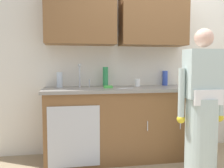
{
  "coord_description": "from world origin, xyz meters",
  "views": [
    {
      "loc": [
        -1.18,
        -2.33,
        1.23
      ],
      "look_at": [
        -0.68,
        0.55,
        1.0
      ],
      "focal_mm": 38.13,
      "sensor_mm": 36.0,
      "label": 1
    }
  ],
  "objects_px": {
    "bottle_dish_liquid": "(105,77)",
    "bottle_water_tall": "(165,78)",
    "sponge": "(108,87)",
    "sink": "(83,89)",
    "bottle_cleaner_spray": "(60,80)",
    "cup_by_sink": "(137,83)",
    "knife_on_counter": "(126,88)",
    "person_at_sink": "(202,115)"
  },
  "relations": [
    {
      "from": "bottle_dish_liquid",
      "to": "bottle_water_tall",
      "type": "bearing_deg",
      "value": 2.68
    },
    {
      "from": "sponge",
      "to": "sink",
      "type": "bearing_deg",
      "value": 172.72
    },
    {
      "from": "bottle_cleaner_spray",
      "to": "cup_by_sink",
      "type": "bearing_deg",
      "value": -1.95
    },
    {
      "from": "sink",
      "to": "knife_on_counter",
      "type": "height_order",
      "value": "sink"
    },
    {
      "from": "bottle_dish_liquid",
      "to": "knife_on_counter",
      "type": "xyz_separation_m",
      "value": [
        0.21,
        -0.32,
        -0.13
      ]
    },
    {
      "from": "person_at_sink",
      "to": "bottle_water_tall",
      "type": "xyz_separation_m",
      "value": [
        -0.05,
        0.92,
        0.35
      ]
    },
    {
      "from": "sink",
      "to": "cup_by_sink",
      "type": "relative_size",
      "value": 4.87
    },
    {
      "from": "bottle_water_tall",
      "to": "bottle_cleaner_spray",
      "type": "distance_m",
      "value": 1.49
    },
    {
      "from": "bottle_water_tall",
      "to": "sponge",
      "type": "bearing_deg",
      "value": -163.57
    },
    {
      "from": "sink",
      "to": "bottle_water_tall",
      "type": "relative_size",
      "value": 2.37
    },
    {
      "from": "bottle_dish_liquid",
      "to": "cup_by_sink",
      "type": "height_order",
      "value": "bottle_dish_liquid"
    },
    {
      "from": "knife_on_counter",
      "to": "cup_by_sink",
      "type": "bearing_deg",
      "value": -158.14
    },
    {
      "from": "sink",
      "to": "sponge",
      "type": "height_order",
      "value": "sink"
    },
    {
      "from": "sink",
      "to": "bottle_dish_liquid",
      "type": "distance_m",
      "value": 0.39
    },
    {
      "from": "sink",
      "to": "sponge",
      "type": "bearing_deg",
      "value": -7.28
    },
    {
      "from": "bottle_cleaner_spray",
      "to": "cup_by_sink",
      "type": "distance_m",
      "value": 1.05
    },
    {
      "from": "bottle_cleaner_spray",
      "to": "sponge",
      "type": "bearing_deg",
      "value": -17.23
    },
    {
      "from": "person_at_sink",
      "to": "bottle_cleaner_spray",
      "type": "relative_size",
      "value": 8.04
    },
    {
      "from": "bottle_water_tall",
      "to": "cup_by_sink",
      "type": "distance_m",
      "value": 0.46
    },
    {
      "from": "bottle_cleaner_spray",
      "to": "knife_on_counter",
      "type": "xyz_separation_m",
      "value": [
        0.83,
        -0.29,
        -0.1
      ]
    },
    {
      "from": "bottle_dish_liquid",
      "to": "sponge",
      "type": "distance_m",
      "value": 0.25
    },
    {
      "from": "bottle_cleaner_spray",
      "to": "knife_on_counter",
      "type": "height_order",
      "value": "bottle_cleaner_spray"
    },
    {
      "from": "bottle_dish_liquid",
      "to": "sponge",
      "type": "relative_size",
      "value": 2.44
    },
    {
      "from": "bottle_cleaner_spray",
      "to": "knife_on_counter",
      "type": "distance_m",
      "value": 0.88
    },
    {
      "from": "sponge",
      "to": "cup_by_sink",
      "type": "bearing_deg",
      "value": 19.77
    },
    {
      "from": "bottle_cleaner_spray",
      "to": "bottle_dish_liquid",
      "type": "relative_size",
      "value": 0.75
    },
    {
      "from": "bottle_water_tall",
      "to": "person_at_sink",
      "type": "bearing_deg",
      "value": -86.86
    },
    {
      "from": "person_at_sink",
      "to": "sink",
      "type": "bearing_deg",
      "value": 150.65
    },
    {
      "from": "person_at_sink",
      "to": "cup_by_sink",
      "type": "bearing_deg",
      "value": 121.18
    },
    {
      "from": "cup_by_sink",
      "to": "sponge",
      "type": "height_order",
      "value": "cup_by_sink"
    },
    {
      "from": "bottle_cleaner_spray",
      "to": "sponge",
      "type": "height_order",
      "value": "bottle_cleaner_spray"
    },
    {
      "from": "person_at_sink",
      "to": "bottle_dish_liquid",
      "type": "height_order",
      "value": "person_at_sink"
    },
    {
      "from": "person_at_sink",
      "to": "bottle_water_tall",
      "type": "bearing_deg",
      "value": 93.14
    },
    {
      "from": "sink",
      "to": "cup_by_sink",
      "type": "xyz_separation_m",
      "value": [
        0.75,
        0.12,
        0.07
      ]
    },
    {
      "from": "knife_on_counter",
      "to": "sponge",
      "type": "height_order",
      "value": "sponge"
    },
    {
      "from": "bottle_water_tall",
      "to": "bottle_dish_liquid",
      "type": "relative_size",
      "value": 0.79
    },
    {
      "from": "person_at_sink",
      "to": "cup_by_sink",
      "type": "xyz_separation_m",
      "value": [
        -0.49,
        0.81,
        0.3
      ]
    },
    {
      "from": "bottle_water_tall",
      "to": "knife_on_counter",
      "type": "bearing_deg",
      "value": -151.86
    },
    {
      "from": "bottle_cleaner_spray",
      "to": "sponge",
      "type": "relative_size",
      "value": 1.83
    },
    {
      "from": "person_at_sink",
      "to": "cup_by_sink",
      "type": "height_order",
      "value": "person_at_sink"
    },
    {
      "from": "cup_by_sink",
      "to": "sponge",
      "type": "xyz_separation_m",
      "value": [
        -0.43,
        -0.16,
        -0.04
      ]
    },
    {
      "from": "bottle_water_tall",
      "to": "cup_by_sink",
      "type": "relative_size",
      "value": 2.05
    }
  ]
}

